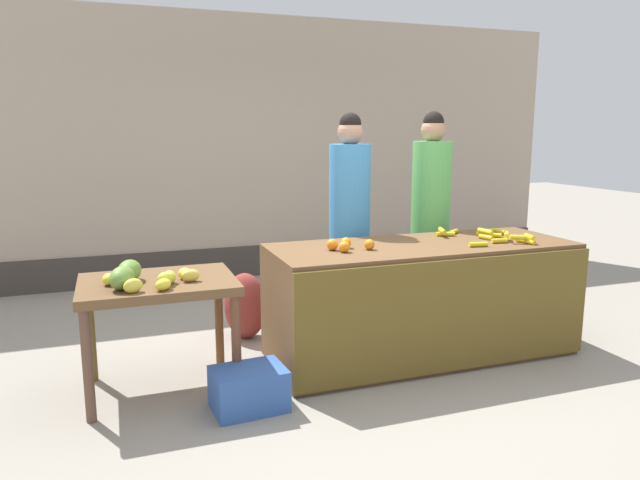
{
  "coord_description": "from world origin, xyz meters",
  "views": [
    {
      "loc": [
        -1.63,
        -3.78,
        1.69
      ],
      "look_at": [
        -0.22,
        0.15,
        0.91
      ],
      "focal_mm": 32.92,
      "sensor_mm": 36.0,
      "label": 1
    }
  ],
  "objects_px": {
    "vendor_woman_blue_shirt": "(349,224)",
    "vendor_woman_green_shirt": "(430,217)",
    "produce_sack": "(245,306)",
    "produce_crate": "(249,389)"
  },
  "relations": [
    {
      "from": "vendor_woman_blue_shirt",
      "to": "vendor_woman_green_shirt",
      "type": "xyz_separation_m",
      "value": [
        0.79,
        0.04,
        0.01
      ]
    },
    {
      "from": "vendor_woman_green_shirt",
      "to": "produce_sack",
      "type": "height_order",
      "value": "vendor_woman_green_shirt"
    },
    {
      "from": "vendor_woman_blue_shirt",
      "to": "vendor_woman_green_shirt",
      "type": "height_order",
      "value": "vendor_woman_green_shirt"
    },
    {
      "from": "vendor_woman_green_shirt",
      "to": "produce_crate",
      "type": "relative_size",
      "value": 4.21
    },
    {
      "from": "produce_sack",
      "to": "vendor_woman_green_shirt",
      "type": "bearing_deg",
      "value": -2.51
    },
    {
      "from": "produce_sack",
      "to": "produce_crate",
      "type": "bearing_deg",
      "value": -101.77
    },
    {
      "from": "produce_sack",
      "to": "vendor_woman_blue_shirt",
      "type": "bearing_deg",
      "value": -7.6
    },
    {
      "from": "vendor_woman_blue_shirt",
      "to": "produce_crate",
      "type": "xyz_separation_m",
      "value": [
        -1.13,
        -1.14,
        -0.8
      ]
    },
    {
      "from": "vendor_woman_green_shirt",
      "to": "produce_crate",
      "type": "distance_m",
      "value": 2.39
    },
    {
      "from": "produce_crate",
      "to": "produce_sack",
      "type": "xyz_separation_m",
      "value": [
        0.26,
        1.25,
        0.14
      ]
    }
  ]
}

